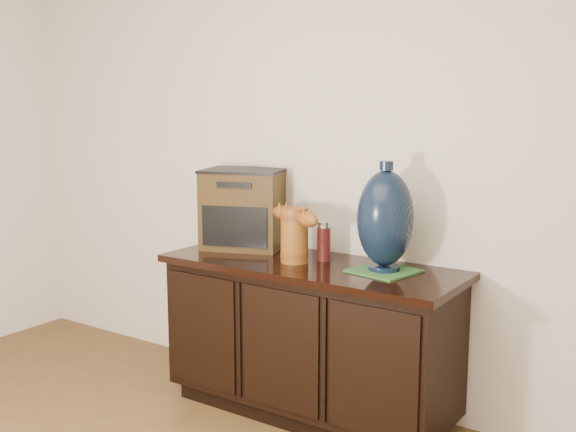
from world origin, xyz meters
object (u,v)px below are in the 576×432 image
Objects in this scene: tv_radio at (244,208)px; lamp_base at (385,219)px; sideboard at (310,337)px; spray_can at (324,242)px; terracotta_vessel at (295,232)px.

tv_radio is 0.85m from lamp_base.
sideboard is 7.72× the size of spray_can.
terracotta_vessel is at bearing -132.54° from spray_can.
terracotta_vessel is at bearing -160.76° from sideboard.
lamp_base is at bearing -6.15° from spray_can.
terracotta_vessel reaches higher than spray_can.
spray_can is at bearing 173.85° from lamp_base.
terracotta_vessel is at bearing -38.68° from tv_radio.
sideboard is at bearing -33.17° from tv_radio.
sideboard is 2.98× the size of lamp_base.
lamp_base is 2.59× the size of spray_can.
spray_can is (0.51, -0.04, -0.11)m from tv_radio.
terracotta_vessel is 0.16m from spray_can.
lamp_base is 0.37m from spray_can.
terracotta_vessel is (-0.07, -0.03, 0.52)m from sideboard.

